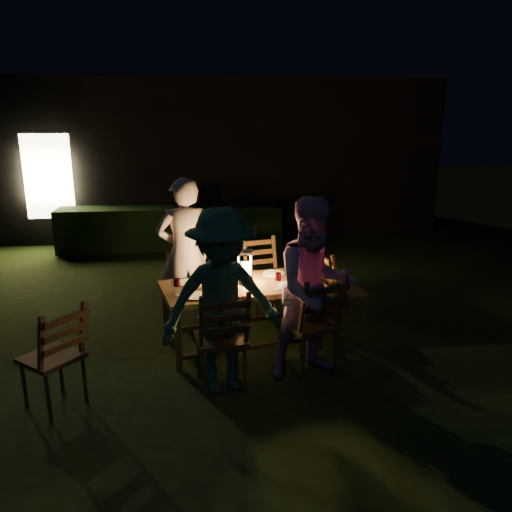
{
  "coord_description": "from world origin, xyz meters",
  "views": [
    {
      "loc": [
        0.07,
        -5.74,
        2.4
      ],
      "look_at": [
        0.66,
        -0.45,
        0.94
      ],
      "focal_mm": 35.0,
      "sensor_mm": 36.0,
      "label": 1
    }
  ],
  "objects": [
    {
      "name": "garden_envelope",
      "position": [
        -0.01,
        6.15,
        1.58
      ],
      "size": [
        40.0,
        40.0,
        3.2
      ],
      "color": "black",
      "rests_on": "ground"
    },
    {
      "name": "dining_table",
      "position": [
        0.49,
        -0.7,
        0.63
      ],
      "size": [
        1.83,
        1.19,
        0.7
      ],
      "rotation": [
        0.0,
        0.0,
        0.23
      ],
      "color": "#4E371A",
      "rests_on": "ground"
    },
    {
      "name": "chair_near_left",
      "position": [
        0.22,
        -1.55,
        0.3
      ],
      "size": [
        0.51,
        0.54,
        1.01
      ],
      "rotation": [
        0.0,
        0.0,
        0.14
      ],
      "color": "#4E371A",
      "rests_on": "ground"
    },
    {
      "name": "chair_near_right",
      "position": [
        1.1,
        -1.35,
        0.32
      ],
      "size": [
        0.61,
        0.63,
        1.05
      ],
      "rotation": [
        0.0,
        0.0,
        0.35
      ],
      "color": "#4E371A",
      "rests_on": "ground"
    },
    {
      "name": "chair_far_left",
      "position": [
        -0.12,
        -0.05,
        0.27
      ],
      "size": [
        0.49,
        0.51,
        0.89
      ],
      "rotation": [
        0.0,
        0.0,
        3.37
      ],
      "color": "#4E371A",
      "rests_on": "ground"
    },
    {
      "name": "chair_far_right",
      "position": [
        0.85,
        0.17,
        0.3
      ],
      "size": [
        0.55,
        0.58,
        0.99
      ],
      "rotation": [
        0.0,
        0.0,
        3.41
      ],
      "color": "#4E371A",
      "rests_on": "ground"
    },
    {
      "name": "chair_end",
      "position": [
        1.69,
        -0.42,
        0.31
      ],
      "size": [
        0.53,
        0.5,
        1.01
      ],
      "rotation": [
        0.0,
        0.0,
        -1.47
      ],
      "color": "#4E371A",
      "rests_on": "ground"
    },
    {
      "name": "chair_spare",
      "position": [
        -1.21,
        -1.72,
        0.3
      ],
      "size": [
        0.64,
        0.63,
        0.98
      ],
      "rotation": [
        0.0,
        0.0,
        0.87
      ],
      "color": "#4E371A",
      "rests_on": "ground"
    },
    {
      "name": "person_house_side",
      "position": [
        -0.13,
        -0.0,
        0.89
      ],
      "size": [
        0.72,
        0.56,
        1.77
      ],
      "primitive_type": "imported",
      "rotation": [
        0.0,
        0.0,
        3.37
      ],
      "color": "beige",
      "rests_on": "ground"
    },
    {
      "name": "person_opp_right",
      "position": [
        1.11,
        -1.4,
        0.87
      ],
      "size": [
        0.97,
        0.83,
        1.73
      ],
      "primitive_type": "imported",
      "rotation": [
        0.0,
        0.0,
        0.23
      ],
      "color": "#C386B7",
      "rests_on": "ground"
    },
    {
      "name": "person_opp_left",
      "position": [
        0.23,
        -1.6,
        0.84
      ],
      "size": [
        1.2,
        0.85,
        1.69
      ],
      "primitive_type": "imported",
      "rotation": [
        0.0,
        0.0,
        0.23
      ],
      "color": "#2D5B46",
      "rests_on": "ground"
    },
    {
      "name": "lantern",
      "position": [
        0.53,
        -0.64,
        0.86
      ],
      "size": [
        0.16,
        0.16,
        0.35
      ],
      "color": "white",
      "rests_on": "dining_table"
    },
    {
      "name": "plate_far_left",
      "position": [
        -0.1,
        -0.61,
        0.71
      ],
      "size": [
        0.25,
        0.25,
        0.01
      ],
      "primitive_type": "cylinder",
      "color": "white",
      "rests_on": "dining_table"
    },
    {
      "name": "plate_near_left",
      "position": [
        0.0,
        -1.04,
        0.71
      ],
      "size": [
        0.25,
        0.25,
        0.01
      ],
      "primitive_type": "cylinder",
      "color": "white",
      "rests_on": "dining_table"
    },
    {
      "name": "plate_far_right",
      "position": [
        0.88,
        -0.38,
        0.71
      ],
      "size": [
        0.25,
        0.25,
        0.01
      ],
      "primitive_type": "cylinder",
      "color": "white",
      "rests_on": "dining_table"
    },
    {
      "name": "plate_near_right",
      "position": [
        0.98,
        -0.81,
        0.71
      ],
      "size": [
        0.25,
        0.25,
        0.01
      ],
      "primitive_type": "cylinder",
      "color": "white",
      "rests_on": "dining_table"
    },
    {
      "name": "wineglass_a",
      "position": [
        0.13,
        -0.49,
        0.79
      ],
      "size": [
        0.06,
        0.06,
        0.18
      ],
      "primitive_type": null,
      "color": "#59070F",
      "rests_on": "dining_table"
    },
    {
      "name": "wineglass_b",
      "position": [
        -0.19,
        -0.98,
        0.79
      ],
      "size": [
        0.06,
        0.06,
        0.18
      ],
      "primitive_type": null,
      "color": "#59070F",
      "rests_on": "dining_table"
    },
    {
      "name": "wineglass_c",
      "position": [
        0.84,
        -0.91,
        0.79
      ],
      "size": [
        0.06,
        0.06,
        0.18
      ],
      "primitive_type": null,
      "color": "#59070F",
      "rests_on": "dining_table"
    },
    {
      "name": "wineglass_d",
      "position": [
        1.05,
        -0.39,
        0.79
      ],
      "size": [
        0.06,
        0.06,
        0.18
      ],
      "primitive_type": null,
      "color": "#59070F",
      "rests_on": "dining_table"
    },
    {
      "name": "wineglass_e",
      "position": [
        0.46,
        -1.01,
        0.79
      ],
      "size": [
        0.06,
        0.06,
        0.18
      ],
      "primitive_type": null,
      "color": "silver",
      "rests_on": "dining_table"
    },
    {
      "name": "bottle_table",
      "position": [
        0.24,
        -0.76,
        0.84
      ],
      "size": [
        0.07,
        0.07,
        0.28
      ],
      "primitive_type": "cylinder",
      "color": "#0F471E",
      "rests_on": "dining_table"
    },
    {
      "name": "napkin_left",
      "position": [
        0.41,
        -1.05,
        0.71
      ],
      "size": [
        0.18,
        0.14,
        0.01
      ],
      "primitive_type": "cube",
      "color": "red",
      "rests_on": "dining_table"
    },
    {
      "name": "napkin_right",
      "position": [
        1.09,
        -0.87,
        0.71
      ],
      "size": [
        0.18,
        0.14,
        0.01
      ],
      "primitive_type": "cube",
      "color": "red",
      "rests_on": "dining_table"
    },
    {
      "name": "phone",
      "position": [
        -0.05,
        -1.13,
        0.71
      ],
      "size": [
        0.14,
        0.07,
        0.01
      ],
      "primitive_type": "cube",
      "color": "black",
      "rests_on": "dining_table"
    },
    {
      "name": "side_table",
      "position": [
        0.42,
        1.53,
        0.55
      ],
      "size": [
        0.47,
        0.47,
        0.63
      ],
      "color": "olive",
      "rests_on": "ground"
    },
    {
      "name": "ice_bucket",
      "position": [
        0.42,
        1.53,
        0.74
      ],
      "size": [
        0.3,
        0.3,
        0.22
      ],
      "primitive_type": "cylinder",
      "color": "#A5A8AD",
      "rests_on": "side_table"
    },
    {
      "name": "bottle_bucket_a",
      "position": [
        0.37,
        1.49,
        0.79
      ],
      "size": [
        0.07,
        0.07,
        0.32
      ],
      "primitive_type": "cylinder",
      "color": "#0F471E",
      "rests_on": "side_table"
    },
    {
      "name": "bottle_bucket_b",
      "position": [
        0.47,
        1.57,
        0.79
      ],
      "size": [
        0.07,
        0.07,
        0.32
      ],
      "primitive_type": "cylinder",
      "color": "#0F471E",
      "rests_on": "side_table"
    }
  ]
}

